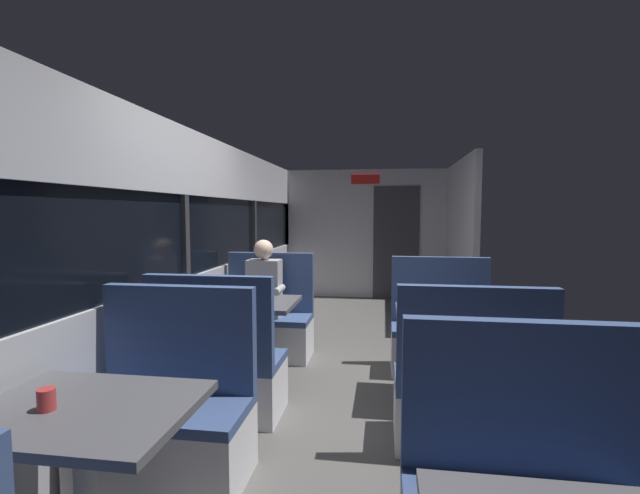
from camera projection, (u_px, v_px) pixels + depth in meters
name	position (u px, v px, depth m)	size (l,w,h in m)	color
ground_plane	(343.00, 391.00, 3.80)	(3.30, 9.20, 0.02)	#514F4C
carriage_window_panel_left	(183.00, 261.00, 3.93)	(0.09, 8.48, 2.30)	#B2B2B7
carriage_end_bulkhead	(368.00, 235.00, 7.84)	(2.90, 0.11, 2.30)	#B2B2B7
carriage_aisle_panel_right	(460.00, 239.00, 6.46)	(0.08, 2.40, 2.30)	#B2B2B7
dining_table_near_window	(84.00, 429.00, 1.82)	(0.90, 0.70, 0.74)	#9E9EA3
bench_near_window_facing_entry	(168.00, 422.00, 2.54)	(0.95, 0.50, 1.10)	silver
dining_table_mid_window	(246.00, 312.00, 3.97)	(0.90, 0.70, 0.74)	#9E9EA3
bench_mid_window_facing_end	(218.00, 373.00, 3.30)	(0.95, 0.50, 1.10)	silver
bench_mid_window_facing_entry	(267.00, 326.00, 4.68)	(0.95, 0.50, 1.10)	silver
dining_table_rear_aisle	(453.00, 325.00, 3.51)	(0.90, 0.70, 0.74)	#9E9EA3
bench_rear_aisle_facing_end	(469.00, 399.00, 2.85)	(0.95, 0.50, 1.10)	silver
bench_rear_aisle_facing_entry	(441.00, 338.00, 4.23)	(0.95, 0.50, 1.10)	silver
seated_passenger	(265.00, 308.00, 4.59)	(0.47, 0.55, 1.26)	#26262D
coffee_cup_primary	(46.00, 400.00, 1.77)	(0.07, 0.07, 0.09)	#B23333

